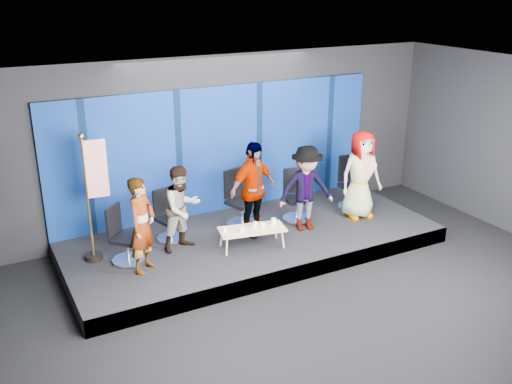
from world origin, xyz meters
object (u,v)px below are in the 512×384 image
panelist_b (182,208)px  mug_d (263,225)px  panelist_e (361,175)px  chair_a (124,244)px  chair_c (240,207)px  chair_d (296,203)px  mug_e (274,221)px  mug_c (255,224)px  panelist_a (142,225)px  mug_b (242,229)px  panelist_d (306,188)px  panelist_c (253,189)px  chair_e (352,191)px  mug_a (225,229)px  coffee_table (252,230)px  chair_b (169,223)px  flag_stand (94,194)px

panelist_b → mug_d: 1.48m
panelist_e → mug_d: (-2.39, -0.32, -0.49)m
chair_a → mug_d: 2.45m
chair_c → chair_d: bearing=-29.7°
mug_e → chair_c: bearing=100.1°
mug_c → panelist_a: bearing=179.4°
mug_e → mug_b: bearing=-177.2°
panelist_d → mug_e: size_ratio=15.29×
mug_e → chair_a: bearing=168.7°
panelist_c → chair_e: size_ratio=1.63×
panelist_e → mug_a: 3.11m
panelist_b → mug_a: bearing=-49.6°
panelist_a → coffee_table: panelist_a is taller
chair_b → chair_a: bearing=-167.4°
chair_c → mug_d: chair_c is taller
chair_a → panelist_b: 1.16m
chair_b → panelist_b: size_ratio=0.62×
chair_c → mug_b: bearing=-130.5°
chair_b → mug_e: 1.95m
chair_e → flag_stand: 5.36m
mug_b → flag_stand: bearing=159.7°
chair_b → mug_d: size_ratio=9.81×
panelist_d → coffee_table: panelist_d is taller
panelist_b → chair_e: size_ratio=1.39×
panelist_b → panelist_c: panelist_c is taller
panelist_c → panelist_d: 1.04m
chair_c → flag_stand: bearing=167.9°
panelist_b → chair_a: bearing=166.1°
chair_c → panelist_e: size_ratio=0.62×
mug_a → mug_c: bearing=-7.3°
mug_c → panelist_d: bearing=9.4°
panelist_c → flag_stand: (-2.82, 0.32, 0.29)m
panelist_e → panelist_a: bearing=-172.6°
panelist_a → chair_b: panelist_a is taller
panelist_a → panelist_e: (4.56, 0.19, 0.09)m
panelist_d → mug_a: bearing=-165.4°
panelist_d → chair_c: bearing=153.6°
panelist_d → mug_c: bearing=-160.0°
chair_c → coffee_table: size_ratio=0.89×
panelist_e → mug_c: size_ratio=19.48×
chair_a → flag_stand: flag_stand is taller
mug_a → chair_d: bearing=18.4°
panelist_b → panelist_c: bearing=-16.8°
chair_c → mug_a: bearing=-145.8°
chair_b → mug_b: size_ratio=10.29×
coffee_table → mug_c: bearing=25.1°
panelist_d → flag_stand: (-3.82, 0.58, 0.36)m
panelist_c → panelist_e: size_ratio=1.00×
mug_d → panelist_b: bearing=154.8°
panelist_e → chair_e: bearing=74.9°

